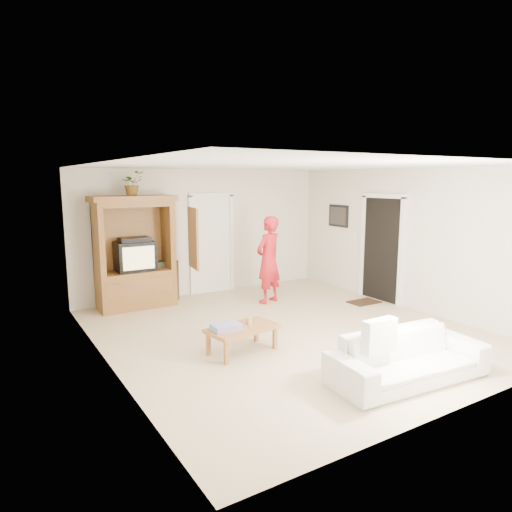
{
  "coord_description": "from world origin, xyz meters",
  "views": [
    {
      "loc": [
        -4.07,
        -5.69,
        2.4
      ],
      "look_at": [
        -0.2,
        0.6,
        1.15
      ],
      "focal_mm": 32.0,
      "sensor_mm": 36.0,
      "label": 1
    }
  ],
  "objects_px": {
    "sofa": "(408,357)",
    "armoire": "(136,259)",
    "coffee_table": "(242,330)",
    "man": "(268,260)"
  },
  "relations": [
    {
      "from": "coffee_table",
      "to": "sofa",
      "type": "bearing_deg",
      "value": -64.77
    },
    {
      "from": "sofa",
      "to": "coffee_table",
      "type": "xyz_separation_m",
      "value": [
        -1.24,
        1.83,
        0.03
      ]
    },
    {
      "from": "man",
      "to": "sofa",
      "type": "relative_size",
      "value": 0.86
    },
    {
      "from": "coffee_table",
      "to": "man",
      "type": "bearing_deg",
      "value": 40.12
    },
    {
      "from": "armoire",
      "to": "coffee_table",
      "type": "bearing_deg",
      "value": -80.07
    },
    {
      "from": "sofa",
      "to": "armoire",
      "type": "bearing_deg",
      "value": 114.79
    },
    {
      "from": "armoire",
      "to": "coffee_table",
      "type": "distance_m",
      "value": 3.16
    },
    {
      "from": "armoire",
      "to": "man",
      "type": "bearing_deg",
      "value": -24.67
    },
    {
      "from": "sofa",
      "to": "coffee_table",
      "type": "bearing_deg",
      "value": 128.97
    },
    {
      "from": "man",
      "to": "sofa",
      "type": "height_order",
      "value": "man"
    }
  ]
}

